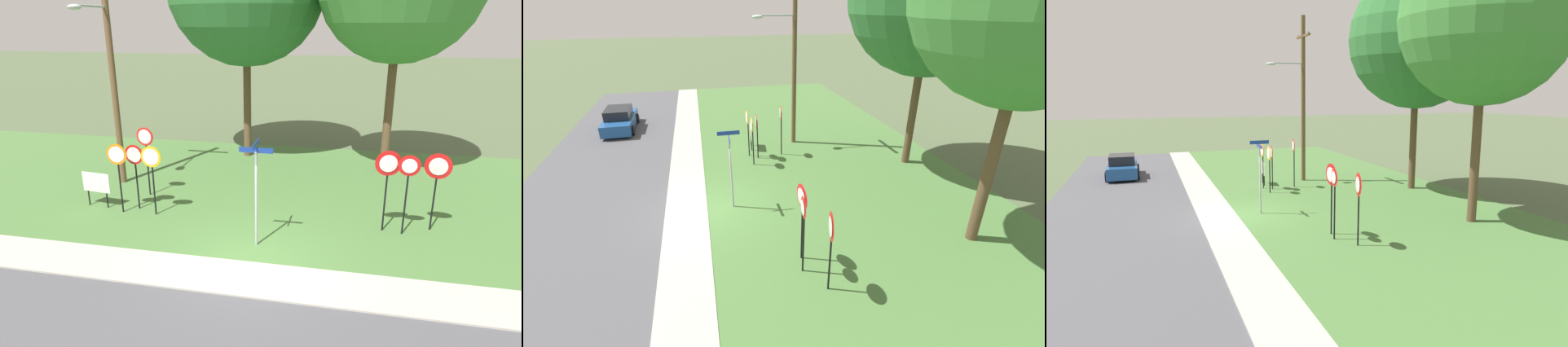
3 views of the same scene
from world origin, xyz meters
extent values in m
plane|color=#4C5B3D|center=(0.00, 0.00, 0.00)|extent=(160.00, 160.00, 0.00)
cube|color=#4C4C51|center=(0.00, -4.80, 0.01)|extent=(44.00, 6.40, 0.01)
cube|color=#ADAA9E|center=(0.00, -0.80, 0.03)|extent=(44.00, 1.60, 0.06)
cube|color=#477038|center=(0.00, 6.00, 0.02)|extent=(44.00, 12.00, 0.04)
cylinder|color=black|center=(-4.64, 2.81, 1.06)|extent=(0.06, 0.06, 2.04)
cylinder|color=red|center=(-4.64, 2.77, 2.03)|extent=(0.68, 0.08, 0.68)
cylinder|color=white|center=(-4.64, 2.75, 2.03)|extent=(0.53, 0.05, 0.53)
cylinder|color=black|center=(-4.84, 4.10, 1.21)|extent=(0.06, 0.06, 2.34)
cylinder|color=red|center=(-4.84, 4.06, 2.33)|extent=(0.68, 0.11, 0.68)
cylinder|color=white|center=(-4.84, 4.04, 2.33)|extent=(0.53, 0.07, 0.53)
cylinder|color=black|center=(-3.86, 2.46, 1.10)|extent=(0.06, 0.06, 2.12)
cylinder|color=gold|center=(-3.86, 2.42, 2.11)|extent=(0.72, 0.05, 0.71)
cylinder|color=white|center=(-3.86, 2.40, 2.11)|extent=(0.56, 0.02, 0.56)
cylinder|color=black|center=(-5.05, 2.41, 1.11)|extent=(0.06, 0.06, 2.14)
cylinder|color=orange|center=(-5.05, 2.37, 2.13)|extent=(0.70, 0.05, 0.70)
cylinder|color=white|center=(-5.05, 2.35, 2.13)|extent=(0.55, 0.02, 0.55)
cylinder|color=black|center=(5.13, 3.13, 1.14)|extent=(0.06, 0.06, 2.19)
cone|color=red|center=(5.13, 3.09, 2.15)|extent=(0.80, 0.19, 0.81)
cone|color=silver|center=(5.13, 3.07, 2.15)|extent=(0.54, 0.12, 0.55)
cylinder|color=black|center=(4.24, 2.64, 1.19)|extent=(0.06, 0.06, 2.29)
cone|color=red|center=(4.24, 2.60, 2.27)|extent=(0.65, 0.07, 0.65)
cone|color=white|center=(4.24, 2.58, 2.27)|extent=(0.44, 0.04, 0.44)
cylinder|color=black|center=(3.65, 2.77, 1.19)|extent=(0.06, 0.06, 2.30)
cone|color=red|center=(3.65, 2.73, 2.27)|extent=(0.79, 0.12, 0.79)
cone|color=white|center=(3.65, 2.70, 2.27)|extent=(0.54, 0.07, 0.54)
cylinder|color=#9EA0A8|center=(-0.03, 1.02, 1.45)|extent=(0.07, 0.07, 2.83)
cylinder|color=#9EA0A8|center=(-0.03, 1.02, 2.88)|extent=(0.09, 0.09, 0.03)
cube|color=navy|center=(-0.03, 1.02, 2.94)|extent=(0.96, 0.02, 0.15)
cube|color=navy|center=(-0.03, 1.02, 3.11)|extent=(0.02, 0.82, 0.15)
cylinder|color=brown|center=(-6.52, 5.21, 4.73)|extent=(0.24, 0.24, 9.37)
cube|color=brown|center=(-6.52, 5.21, 8.29)|extent=(2.10, 0.12, 0.12)
cylinder|color=gray|center=(-7.37, 5.21, 8.39)|extent=(0.09, 0.09, 0.10)
cylinder|color=gray|center=(-5.67, 5.21, 8.39)|extent=(0.09, 0.09, 0.10)
cylinder|color=#9EA0A8|center=(-6.52, 4.26, 6.79)|extent=(0.08, 1.91, 0.08)
ellipsoid|color=#B7B7BC|center=(-6.52, 3.31, 6.73)|extent=(0.40, 0.56, 0.18)
cylinder|color=black|center=(-6.53, 2.74, 0.32)|extent=(0.05, 0.05, 0.55)
cylinder|color=black|center=(-5.77, 2.65, 0.32)|extent=(0.05, 0.05, 0.55)
cube|color=white|center=(-6.15, 2.69, 0.94)|extent=(1.10, 0.16, 0.70)
cylinder|color=brown|center=(-2.42, 10.01, 3.06)|extent=(0.36, 0.36, 6.04)
sphere|color=#2D6B33|center=(-2.42, 10.01, 7.85)|extent=(7.09, 7.09, 7.09)
cylinder|color=brown|center=(3.99, 8.75, 3.14)|extent=(0.36, 0.36, 6.21)
sphere|color=#3D7F38|center=(3.99, 8.75, 7.86)|extent=(6.45, 6.45, 6.45)
cube|color=#1E4C8C|center=(-11.33, -4.90, 0.50)|extent=(4.23, 1.77, 0.68)
cube|color=black|center=(-11.33, -4.90, 1.12)|extent=(2.13, 1.48, 0.56)
cylinder|color=black|center=(-10.04, -4.02, 0.31)|extent=(0.60, 0.19, 0.60)
cylinder|color=black|center=(-10.02, -5.74, 0.31)|extent=(0.60, 0.19, 0.60)
cylinder|color=black|center=(-12.65, -4.07, 0.31)|extent=(0.60, 0.19, 0.60)
cylinder|color=black|center=(-12.62, -5.78, 0.31)|extent=(0.60, 0.19, 0.60)
camera|label=1|loc=(2.46, -10.34, 6.27)|focal=30.38mm
camera|label=2|loc=(12.32, 0.11, 7.38)|focal=24.58mm
camera|label=3|loc=(18.44, -3.45, 5.16)|focal=31.27mm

